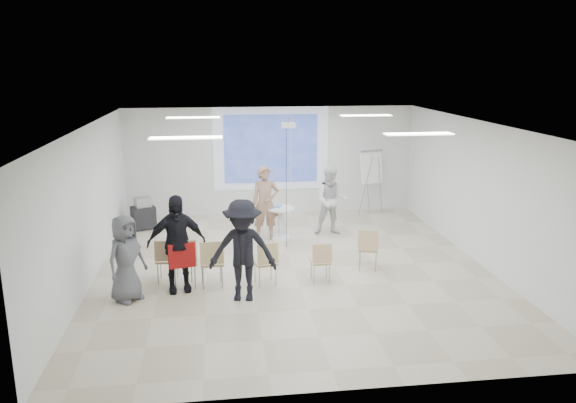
{
  "coord_description": "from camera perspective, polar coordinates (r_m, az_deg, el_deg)",
  "views": [
    {
      "loc": [
        -1.51,
        -10.89,
        4.19
      ],
      "look_at": [
        0.0,
        0.8,
        1.25
      ],
      "focal_mm": 35.0,
      "sensor_mm": 36.0,
      "label": 1
    }
  ],
  "objects": [
    {
      "name": "floor",
      "position": [
        11.79,
        0.5,
        -7.08
      ],
      "size": [
        8.0,
        9.0,
        0.1
      ],
      "primitive_type": "cube",
      "color": "beige",
      "rests_on": "ground"
    },
    {
      "name": "projection_halo",
      "position": [
        15.63,
        -1.74,
        5.38
      ],
      "size": [
        3.2,
        0.01,
        2.3
      ],
      "primitive_type": "cube",
      "color": "silver",
      "rests_on": "wall_back"
    },
    {
      "name": "player_left",
      "position": [
        13.43,
        -2.33,
        0.33
      ],
      "size": [
        0.76,
        0.53,
        2.04
      ],
      "primitive_type": "imported",
      "rotation": [
        0.0,
        0.0,
        0.03
      ],
      "color": "#A47C64",
      "rests_on": "floor"
    },
    {
      "name": "fluor_panel_sw",
      "position": [
        9.48,
        -10.32,
        6.39
      ],
      "size": [
        1.2,
        0.3,
        0.02
      ],
      "primitive_type": "cube",
      "color": "white",
      "rests_on": "ceiling"
    },
    {
      "name": "ceiling",
      "position": [
        11.06,
        0.54,
        8.08
      ],
      "size": [
        8.0,
        9.0,
        0.1
      ],
      "primitive_type": "cube",
      "color": "white",
      "rests_on": "wall_back"
    },
    {
      "name": "chair_left_inner",
      "position": [
        10.75,
        -7.75,
        -5.88
      ],
      "size": [
        0.47,
        0.5,
        0.94
      ],
      "rotation": [
        0.0,
        0.0,
        0.07
      ],
      "color": "tan",
      "rests_on": "floor"
    },
    {
      "name": "projection_image",
      "position": [
        15.61,
        -1.74,
        5.37
      ],
      "size": [
        2.6,
        0.01,
        1.9
      ],
      "primitive_type": "cube",
      "color": "#2E459F",
      "rests_on": "wall_back"
    },
    {
      "name": "chair_center",
      "position": [
        10.78,
        -2.22,
        -5.96
      ],
      "size": [
        0.48,
        0.51,
        0.87
      ],
      "rotation": [
        0.0,
        0.0,
        0.2
      ],
      "color": "tan",
      "rests_on": "floor"
    },
    {
      "name": "flipchart_easel",
      "position": [
        15.76,
        8.46,
        3.47
      ],
      "size": [
        0.77,
        0.6,
        1.83
      ],
      "rotation": [
        0.0,
        0.0,
        0.28
      ],
      "color": "#95989D",
      "rests_on": "floor"
    },
    {
      "name": "av_cart",
      "position": [
        14.89,
        -14.49,
        -1.27
      ],
      "size": [
        0.68,
        0.63,
        0.83
      ],
      "rotation": [
        0.0,
        0.0,
        0.42
      ],
      "color": "black",
      "rests_on": "floor"
    },
    {
      "name": "ceiling_projector",
      "position": [
        12.58,
        0.04,
        7.15
      ],
      "size": [
        0.3,
        0.25,
        3.0
      ],
      "color": "white",
      "rests_on": "ceiling"
    },
    {
      "name": "player_right",
      "position": [
        13.88,
        4.44,
        0.47
      ],
      "size": [
        0.99,
        0.83,
        1.91
      ],
      "primitive_type": "imported",
      "rotation": [
        0.0,
        0.0,
        -0.11
      ],
      "color": "white",
      "rests_on": "floor"
    },
    {
      "name": "red_jacket",
      "position": [
        10.59,
        -10.74,
        -5.38
      ],
      "size": [
        0.5,
        0.22,
        0.47
      ],
      "primitive_type": "cube",
      "rotation": [
        0.0,
        0.0,
        0.22
      ],
      "color": "#9E1413",
      "rests_on": "chair_left_mid"
    },
    {
      "name": "pedestal_table",
      "position": [
        13.59,
        -0.73,
        -2.0
      ],
      "size": [
        0.85,
        0.85,
        0.8
      ],
      "rotation": [
        0.0,
        0.0,
        -0.4
      ],
      "color": "white",
      "rests_on": "floor"
    },
    {
      "name": "fluor_panel_se",
      "position": [
        10.1,
        13.13,
        6.71
      ],
      "size": [
        1.2,
        0.3,
        0.02
      ],
      "primitive_type": "cube",
      "color": "white",
      "rests_on": "ceiling"
    },
    {
      "name": "laptop",
      "position": [
        10.86,
        -7.77,
        -5.96
      ],
      "size": [
        0.36,
        0.27,
        0.03
      ],
      "primitive_type": "imported",
      "rotation": [
        0.0,
        0.0,
        3.21
      ],
      "color": "black",
      "rests_on": "chair_left_inner"
    },
    {
      "name": "chair_far_left",
      "position": [
        11.16,
        -12.24,
        -5.54
      ],
      "size": [
        0.44,
        0.47,
        0.88
      ],
      "rotation": [
        0.0,
        0.0,
        -0.07
      ],
      "color": "tan",
      "rests_on": "floor"
    },
    {
      "name": "fluor_panel_nw",
      "position": [
        12.96,
        -9.6,
        8.41
      ],
      "size": [
        1.2,
        0.3,
        0.02
      ],
      "primitive_type": "cube",
      "color": "white",
      "rests_on": "ceiling"
    },
    {
      "name": "wall_right",
      "position": [
        12.52,
        19.21,
        0.81
      ],
      "size": [
        0.1,
        9.0,
        3.0
      ],
      "primitive_type": "cube",
      "color": "silver",
      "rests_on": "floor"
    },
    {
      "name": "controller_right",
      "position": [
        14.02,
        3.54,
        2.01
      ],
      "size": [
        0.06,
        0.13,
        0.04
      ],
      "primitive_type": "cube",
      "rotation": [
        0.0,
        0.0,
        -0.11
      ],
      "color": "silver",
      "rests_on": "player_right"
    },
    {
      "name": "wall_left",
      "position": [
        11.5,
        -19.89,
        -0.37
      ],
      "size": [
        0.1,
        9.0,
        3.0
      ],
      "primitive_type": "cube",
      "color": "silver",
      "rests_on": "floor"
    },
    {
      "name": "chair_right_far",
      "position": [
        11.66,
        8.16,
        -4.5
      ],
      "size": [
        0.52,
        0.54,
        0.88
      ],
      "rotation": [
        0.0,
        0.0,
        -0.3
      ],
      "color": "tan",
      "rests_on": "floor"
    },
    {
      "name": "wall_back",
      "position": [
        15.75,
        -1.76,
        4.16
      ],
      "size": [
        8.0,
        0.1,
        3.0
      ],
      "primitive_type": "cube",
      "color": "silver",
      "rests_on": "floor"
    },
    {
      "name": "audience_left",
      "position": [
        10.56,
        -11.3,
        -3.51
      ],
      "size": [
        1.34,
        0.93,
        2.12
      ],
      "primitive_type": "imported",
      "rotation": [
        0.0,
        0.0,
        0.17
      ],
      "color": "black",
      "rests_on": "floor"
    },
    {
      "name": "audience_mid",
      "position": [
        10.01,
        -4.64,
        -4.3
      ],
      "size": [
        1.46,
        0.94,
        2.11
      ],
      "primitive_type": "imported",
      "rotation": [
        0.0,
        0.0,
        -0.15
      ],
      "color": "black",
      "rests_on": "floor"
    },
    {
      "name": "fluor_panel_ne",
      "position": [
        13.42,
        7.93,
        8.65
      ],
      "size": [
        1.2,
        0.3,
        0.02
      ],
      "primitive_type": "cube",
      "color": "white",
      "rests_on": "ceiling"
    },
    {
      "name": "chair_left_mid",
      "position": [
        10.76,
        -10.57,
        -5.82
      ],
      "size": [
        0.56,
        0.58,
        0.99
      ],
      "rotation": [
        0.0,
        0.0,
        0.22
      ],
      "color": "tan",
      "rests_on": "floor"
    },
    {
      "name": "chair_right_inner",
      "position": [
        10.93,
        3.39,
        -5.86
      ],
      "size": [
        0.38,
        0.41,
        0.81
      ],
      "rotation": [
        0.0,
        0.0,
        0.01
      ],
      "color": "tan",
      "rests_on": "floor"
    },
    {
      "name": "controller_left",
      "position": [
        13.61,
        -1.68,
        1.92
      ],
      "size": [
        0.05,
        0.13,
        0.04
      ],
      "primitive_type": "cube",
      "rotation": [
        0.0,
        0.0,
        0.03
      ],
      "color": "silver",
      "rests_on": "player_left"
    },
    {
      "name": "audience_outer",
      "position": [
        10.4,
        -16.19,
        -5.08
      ],
      "size": [
        1.0,
        1.03,
        1.78
      ],
      "primitive_type": "imported",
      "rotation": [
        0.0,
        0.0,
        0.85
      ],
      "color": "slate",
      "rests_on": "floor"
    }
  ]
}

